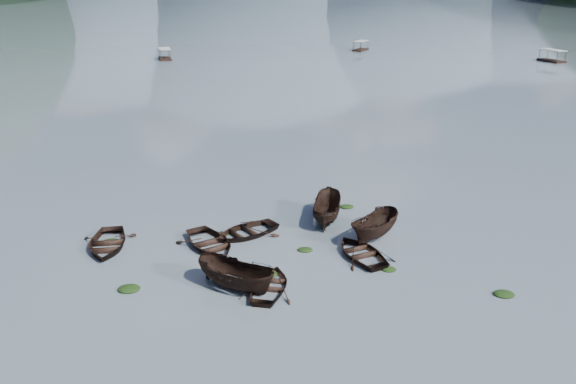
{
  "coord_description": "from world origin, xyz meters",
  "views": [
    {
      "loc": [
        0.36,
        -23.46,
        15.24
      ],
      "look_at": [
        0.0,
        12.0,
        2.0
      ],
      "focal_mm": 35.0,
      "sensor_mm": 36.0,
      "label": 1
    }
  ],
  "objects_px": {
    "rowboat_0": "(107,247)",
    "rowboat_3": "(361,256)",
    "pontoon_left": "(165,59)",
    "pontoon_centre": "(361,50)"
  },
  "relations": [
    {
      "from": "rowboat_0",
      "to": "rowboat_3",
      "type": "relative_size",
      "value": 1.09
    },
    {
      "from": "pontoon_left",
      "to": "pontoon_centre",
      "type": "xyz_separation_m",
      "value": [
        43.41,
        17.39,
        0.0
      ]
    },
    {
      "from": "rowboat_0",
      "to": "pontoon_left",
      "type": "xyz_separation_m",
      "value": [
        -15.9,
        90.12,
        0.0
      ]
    },
    {
      "from": "rowboat_3",
      "to": "pontoon_left",
      "type": "distance_m",
      "value": 96.38
    },
    {
      "from": "pontoon_left",
      "to": "pontoon_centre",
      "type": "height_order",
      "value": "pontoon_left"
    },
    {
      "from": "rowboat_0",
      "to": "pontoon_left",
      "type": "height_order",
      "value": "pontoon_left"
    },
    {
      "from": "rowboat_0",
      "to": "pontoon_centre",
      "type": "bearing_deg",
      "value": 65.91
    },
    {
      "from": "rowboat_0",
      "to": "rowboat_3",
      "type": "distance_m",
      "value": 15.52
    },
    {
      "from": "rowboat_3",
      "to": "pontoon_left",
      "type": "bearing_deg",
      "value": -95.46
    },
    {
      "from": "rowboat_0",
      "to": "rowboat_3",
      "type": "bearing_deg",
      "value": -13.46
    }
  ]
}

